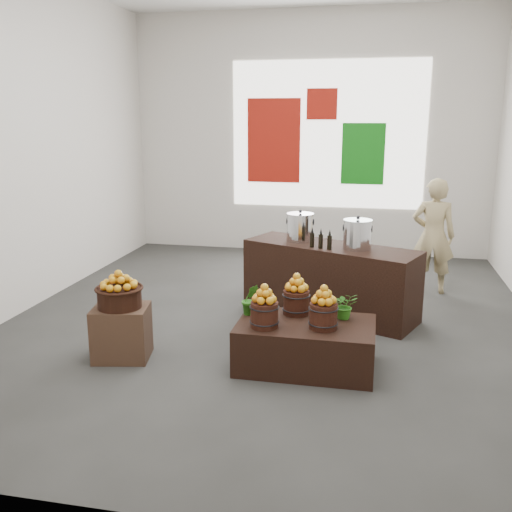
% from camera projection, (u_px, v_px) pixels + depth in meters
% --- Properties ---
extents(ground, '(7.00, 7.00, 0.00)m').
position_uv_depth(ground, '(272.00, 318.00, 6.70)').
color(ground, '#353533').
rests_on(ground, ground).
extents(back_wall, '(6.00, 0.04, 4.00)m').
position_uv_depth(back_wall, '(309.00, 135.00, 9.54)').
color(back_wall, beige).
rests_on(back_wall, ground).
extents(back_opening, '(3.20, 0.02, 2.40)m').
position_uv_depth(back_opening, '(327.00, 135.00, 9.46)').
color(back_opening, white).
rests_on(back_opening, back_wall).
extents(deco_red_left, '(0.90, 0.04, 1.40)m').
position_uv_depth(deco_red_left, '(274.00, 141.00, 9.66)').
color(deco_red_left, '#99160B').
rests_on(deco_red_left, back_wall).
extents(deco_green_right, '(0.70, 0.04, 1.00)m').
position_uv_depth(deco_green_right, '(363.00, 154.00, 9.41)').
color(deco_green_right, '#116E13').
rests_on(deco_green_right, back_wall).
extents(deco_red_upper, '(0.50, 0.04, 0.50)m').
position_uv_depth(deco_red_upper, '(322.00, 104.00, 9.35)').
color(deco_red_upper, '#99160B').
rests_on(deco_red_upper, back_wall).
extents(crate, '(0.60, 0.52, 0.52)m').
position_uv_depth(crate, '(122.00, 333.00, 5.55)').
color(crate, '#523726').
rests_on(crate, ground).
extents(wicker_basket, '(0.42, 0.42, 0.19)m').
position_uv_depth(wicker_basket, '(120.00, 298.00, 5.46)').
color(wicker_basket, black).
rests_on(wicker_basket, crate).
extents(apples_in_basket, '(0.33, 0.33, 0.18)m').
position_uv_depth(apples_in_basket, '(119.00, 279.00, 5.42)').
color(apples_in_basket, '#A91605').
rests_on(apples_in_basket, wicker_basket).
extents(display_table, '(1.27, 0.79, 0.44)m').
position_uv_depth(display_table, '(306.00, 345.00, 5.36)').
color(display_table, black).
rests_on(display_table, ground).
extents(apple_bucket_front_left, '(0.25, 0.25, 0.23)m').
position_uv_depth(apple_bucket_front_left, '(264.00, 315.00, 5.18)').
color(apple_bucket_front_left, '#3D1910').
rests_on(apple_bucket_front_left, display_table).
extents(apples_in_bucket_front_left, '(0.19, 0.19, 0.17)m').
position_uv_depth(apples_in_bucket_front_left, '(264.00, 293.00, 5.13)').
color(apples_in_bucket_front_left, '#A91605').
rests_on(apples_in_bucket_front_left, apple_bucket_front_left).
extents(apple_bucket_front_right, '(0.25, 0.25, 0.23)m').
position_uv_depth(apple_bucket_front_right, '(323.00, 316.00, 5.15)').
color(apple_bucket_front_right, '#3D1910').
rests_on(apple_bucket_front_right, display_table).
extents(apples_in_bucket_front_right, '(0.19, 0.19, 0.17)m').
position_uv_depth(apples_in_bucket_front_right, '(324.00, 294.00, 5.10)').
color(apples_in_bucket_front_right, '#A91605').
rests_on(apples_in_bucket_front_right, apple_bucket_front_right).
extents(apple_bucket_rear, '(0.25, 0.25, 0.23)m').
position_uv_depth(apple_bucket_rear, '(296.00, 302.00, 5.53)').
color(apple_bucket_rear, '#3D1910').
rests_on(apple_bucket_rear, display_table).
extents(apples_in_bucket_rear, '(0.19, 0.19, 0.17)m').
position_uv_depth(apples_in_bucket_rear, '(297.00, 282.00, 5.48)').
color(apples_in_bucket_rear, '#A91605').
rests_on(apples_in_bucket_rear, apple_bucket_rear).
extents(herb_garnish_right, '(0.29, 0.27, 0.26)m').
position_uv_depth(herb_garnish_right, '(345.00, 305.00, 5.39)').
color(herb_garnish_right, '#266A16').
rests_on(herb_garnish_right, display_table).
extents(herb_garnish_left, '(0.21, 0.19, 0.30)m').
position_uv_depth(herb_garnish_left, '(250.00, 299.00, 5.50)').
color(herb_garnish_left, '#266A16').
rests_on(herb_garnish_left, display_table).
extents(counter, '(2.15, 1.40, 0.84)m').
position_uv_depth(counter, '(330.00, 280.00, 6.76)').
color(counter, black).
rests_on(counter, ground).
extents(stock_pot_left, '(0.32, 0.32, 0.32)m').
position_uv_depth(stock_pot_left, '(300.00, 228.00, 6.86)').
color(stock_pot_left, silver).
rests_on(stock_pot_left, counter).
extents(stock_pot_center, '(0.32, 0.32, 0.32)m').
position_uv_depth(stock_pot_center, '(357.00, 235.00, 6.44)').
color(stock_pot_center, silver).
rests_on(stock_pot_center, counter).
extents(oil_cruets, '(0.23, 0.14, 0.23)m').
position_uv_depth(oil_cruets, '(323.00, 239.00, 6.47)').
color(oil_cruets, black).
rests_on(oil_cruets, counter).
extents(shopper, '(0.59, 0.41, 1.54)m').
position_uv_depth(shopper, '(433.00, 236.00, 7.53)').
color(shopper, tan).
rests_on(shopper, ground).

